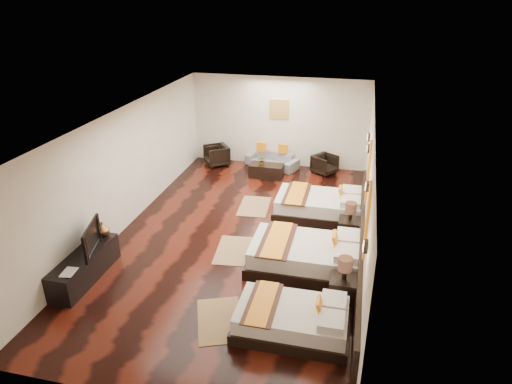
% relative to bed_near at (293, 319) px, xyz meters
% --- Properties ---
extents(floor, '(5.50, 9.50, 0.01)m').
position_rel_bed_near_xyz_m(floor, '(-1.69, 2.89, -0.25)').
color(floor, black).
rests_on(floor, ground).
extents(ceiling, '(5.50, 9.50, 0.01)m').
position_rel_bed_near_xyz_m(ceiling, '(-1.69, 2.89, 2.55)').
color(ceiling, white).
rests_on(ceiling, floor).
extents(back_wall, '(5.50, 0.01, 2.80)m').
position_rel_bed_near_xyz_m(back_wall, '(-1.69, 7.64, 1.15)').
color(back_wall, silver).
rests_on(back_wall, floor).
extents(left_wall, '(0.01, 9.50, 2.80)m').
position_rel_bed_near_xyz_m(left_wall, '(-4.44, 2.89, 1.15)').
color(left_wall, silver).
rests_on(left_wall, floor).
extents(right_wall, '(0.01, 9.50, 2.80)m').
position_rel_bed_near_xyz_m(right_wall, '(1.06, 2.89, 1.15)').
color(right_wall, silver).
rests_on(right_wall, floor).
extents(headboard_panel, '(0.08, 6.60, 0.90)m').
position_rel_bed_near_xyz_m(headboard_panel, '(1.02, 2.09, 0.20)').
color(headboard_panel, black).
rests_on(headboard_panel, floor).
extents(bed_near, '(1.89, 1.19, 0.72)m').
position_rel_bed_near_xyz_m(bed_near, '(0.00, 0.00, 0.00)').
color(bed_near, black).
rests_on(bed_near, floor).
extents(bed_mid, '(2.34, 1.47, 0.89)m').
position_rel_bed_near_xyz_m(bed_mid, '(0.01, 1.89, 0.06)').
color(bed_mid, black).
rests_on(bed_mid, floor).
extents(bed_far, '(2.19, 1.37, 0.83)m').
position_rel_bed_near_xyz_m(bed_far, '(0.00, 4.29, 0.04)').
color(bed_far, black).
rests_on(bed_far, floor).
extents(nightstand_a, '(0.49, 0.49, 0.96)m').
position_rel_bed_near_xyz_m(nightstand_a, '(0.75, 0.92, 0.09)').
color(nightstand_a, black).
rests_on(nightstand_a, floor).
extents(nightstand_b, '(0.48, 0.48, 0.94)m').
position_rel_bed_near_xyz_m(nightstand_b, '(0.75, 3.23, 0.08)').
color(nightstand_b, black).
rests_on(nightstand_b, floor).
extents(jute_mat_near, '(1.13, 1.39, 0.01)m').
position_rel_bed_near_xyz_m(jute_mat_near, '(-1.27, -0.03, -0.24)').
color(jute_mat_near, '#9F7C50').
rests_on(jute_mat_near, floor).
extents(jute_mat_mid, '(0.87, 1.27, 0.01)m').
position_rel_bed_near_xyz_m(jute_mat_mid, '(-1.65, 2.22, -0.24)').
color(jute_mat_mid, '#9F7C50').
rests_on(jute_mat_mid, floor).
extents(jute_mat_far, '(0.83, 1.25, 0.01)m').
position_rel_bed_near_xyz_m(jute_mat_far, '(-1.72, 4.43, -0.24)').
color(jute_mat_far, '#9F7C50').
rests_on(jute_mat_far, floor).
extents(tv_console, '(0.50, 1.80, 0.55)m').
position_rel_bed_near_xyz_m(tv_console, '(-4.19, 0.56, 0.03)').
color(tv_console, black).
rests_on(tv_console, floor).
extents(tv, '(0.40, 0.99, 0.57)m').
position_rel_bed_near_xyz_m(tv, '(-4.14, 0.70, 0.59)').
color(tv, black).
rests_on(tv, tv_console).
extents(book, '(0.27, 0.34, 0.03)m').
position_rel_bed_near_xyz_m(book, '(-4.19, -0.07, 0.32)').
color(book, black).
rests_on(book, tv_console).
extents(figurine, '(0.36, 0.36, 0.31)m').
position_rel_bed_near_xyz_m(figurine, '(-4.19, 1.31, 0.46)').
color(figurine, brown).
rests_on(figurine, tv_console).
extents(sofa, '(1.79, 1.19, 0.49)m').
position_rel_bed_near_xyz_m(sofa, '(-1.84, 7.34, -0.00)').
color(sofa, gray).
rests_on(sofa, floor).
extents(armchair_left, '(0.98, 0.98, 0.65)m').
position_rel_bed_near_xyz_m(armchair_left, '(-3.60, 7.12, 0.08)').
color(armchair_left, black).
rests_on(armchair_left, floor).
extents(armchair_right, '(0.89, 0.89, 0.59)m').
position_rel_bed_near_xyz_m(armchair_right, '(-0.17, 7.17, 0.05)').
color(armchair_right, black).
rests_on(armchair_right, floor).
extents(coffee_table, '(1.02, 0.54, 0.40)m').
position_rel_bed_near_xyz_m(coffee_table, '(-1.84, 6.48, -0.05)').
color(coffee_table, black).
rests_on(coffee_table, floor).
extents(table_plant, '(0.26, 0.24, 0.27)m').
position_rel_bed_near_xyz_m(table_plant, '(-1.96, 6.43, 0.29)').
color(table_plant, '#2D5F1F').
rests_on(table_plant, coffee_table).
extents(orange_panel_a, '(0.04, 0.40, 1.30)m').
position_rel_bed_near_xyz_m(orange_panel_a, '(1.04, 0.99, 1.45)').
color(orange_panel_a, '#D86014').
rests_on(orange_panel_a, right_wall).
extents(orange_panel_b, '(0.04, 0.40, 1.30)m').
position_rel_bed_near_xyz_m(orange_panel_b, '(1.04, 3.19, 1.45)').
color(orange_panel_b, '#D86014').
rests_on(orange_panel_b, right_wall).
extents(sconce_near, '(0.07, 0.12, 0.18)m').
position_rel_bed_near_xyz_m(sconce_near, '(1.01, -0.11, 1.60)').
color(sconce_near, black).
rests_on(sconce_near, right_wall).
extents(sconce_mid, '(0.07, 0.12, 0.18)m').
position_rel_bed_near_xyz_m(sconce_mid, '(1.01, 2.09, 1.60)').
color(sconce_mid, black).
rests_on(sconce_mid, right_wall).
extents(sconce_far, '(0.07, 0.12, 0.18)m').
position_rel_bed_near_xyz_m(sconce_far, '(1.01, 4.29, 1.60)').
color(sconce_far, black).
rests_on(sconce_far, right_wall).
extents(sconce_lounge, '(0.07, 0.12, 0.18)m').
position_rel_bed_near_xyz_m(sconce_lounge, '(1.01, 5.19, 1.60)').
color(sconce_lounge, black).
rests_on(sconce_lounge, right_wall).
extents(gold_artwork, '(0.60, 0.04, 0.60)m').
position_rel_bed_near_xyz_m(gold_artwork, '(-1.69, 7.62, 1.55)').
color(gold_artwork, '#AD873F').
rests_on(gold_artwork, back_wall).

